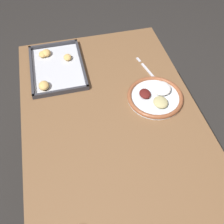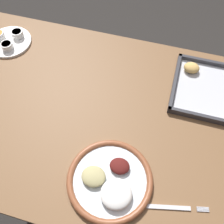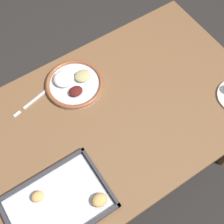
{
  "view_description": "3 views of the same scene",
  "coord_description": "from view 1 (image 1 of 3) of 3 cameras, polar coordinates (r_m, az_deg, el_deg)",
  "views": [
    {
      "loc": [
        -0.67,
        0.17,
        1.63
      ],
      "look_at": [
        0.02,
        0.0,
        0.74
      ],
      "focal_mm": 42.0,
      "sensor_mm": 36.0,
      "label": 1
    },
    {
      "loc": [
        0.15,
        -0.44,
        1.5
      ],
      "look_at": [
        0.02,
        0.0,
        0.74
      ],
      "focal_mm": 42.0,
      "sensor_mm": 36.0,
      "label": 2
    },
    {
      "loc": [
        0.36,
        0.51,
        1.89
      ],
      "look_at": [
        0.02,
        0.0,
        0.74
      ],
      "focal_mm": 50.0,
      "sensor_mm": 36.0,
      "label": 3
    }
  ],
  "objects": [
    {
      "name": "dinner_plate",
      "position": [
        1.24,
        9.5,
        3.42
      ],
      "size": [
        0.26,
        0.26,
        0.04
      ],
      "color": "silver",
      "rests_on": "dining_table"
    },
    {
      "name": "dining_table",
      "position": [
        1.23,
        0.26,
        -4.71
      ],
      "size": [
        1.26,
        0.79,
        0.71
      ],
      "color": "brown",
      "rests_on": "ground_plane"
    },
    {
      "name": "ground_plane",
      "position": [
        1.77,
        0.19,
        -15.75
      ],
      "size": [
        8.0,
        8.0,
        0.0
      ],
      "primitive_type": "plane",
      "color": "#282623"
    },
    {
      "name": "fork",
      "position": [
        1.37,
        7.91,
        8.81
      ],
      "size": [
        0.21,
        0.06,
        0.0
      ],
      "rotation": [
        0.0,
        0.0,
        0.22
      ],
      "color": "silver",
      "rests_on": "dining_table"
    },
    {
      "name": "baking_tray",
      "position": [
        1.4,
        -12.19,
        9.56
      ],
      "size": [
        0.38,
        0.27,
        0.04
      ],
      "color": "#333338",
      "rests_on": "dining_table"
    }
  ]
}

